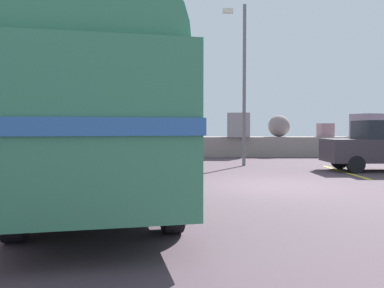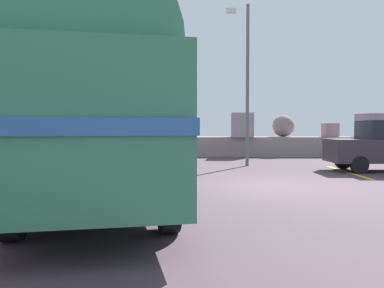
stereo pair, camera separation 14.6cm
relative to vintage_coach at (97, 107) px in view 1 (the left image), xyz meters
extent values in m
cube|color=#483A42|center=(4.00, 2.55, -2.04)|extent=(32.00, 26.00, 0.02)
cube|color=gray|center=(4.00, 14.35, -1.50)|extent=(31.36, 1.80, 1.10)
cube|color=gray|center=(-8.95, 14.80, -0.31)|extent=(1.79, 1.79, 1.28)
sphere|color=gray|center=(-6.62, 14.38, -0.28)|extent=(1.34, 1.34, 1.34)
sphere|color=gray|center=(-4.22, 14.11, -0.51)|extent=(0.87, 0.87, 0.87)
sphere|color=gray|center=(-1.38, 13.97, -0.26)|extent=(1.39, 1.39, 1.39)
sphere|color=gray|center=(0.95, 14.55, -0.51)|extent=(0.88, 0.88, 0.88)
cube|color=gray|center=(4.52, 13.84, -0.29)|extent=(1.33, 1.43, 1.33)
sphere|color=gray|center=(6.94, 14.60, -0.33)|extent=(1.23, 1.23, 1.23)
cube|color=gray|center=(9.61, 14.65, -0.57)|extent=(0.83, 0.83, 0.76)
cube|color=gray|center=(12.08, 14.86, -0.29)|extent=(1.79, 1.83, 1.32)
cube|color=yellow|center=(7.43, 6.05, -2.03)|extent=(0.12, 4.40, 0.01)
cylinder|color=black|center=(-1.65, 2.30, -1.55)|extent=(0.48, 1.00, 0.96)
cylinder|color=black|center=(0.51, 2.78, -1.55)|extent=(0.48, 1.00, 0.96)
cylinder|color=black|center=(-0.51, -2.79, -1.55)|extent=(0.48, 1.00, 0.96)
cylinder|color=black|center=(1.65, -2.30, -1.55)|extent=(0.48, 1.00, 0.96)
cube|color=#357454|center=(0.00, 0.00, -0.48)|extent=(4.18, 8.72, 2.10)
cylinder|color=#357454|center=(0.00, 0.00, 0.57)|extent=(3.91, 8.35, 2.20)
cube|color=#2E5C9C|center=(0.00, 0.00, -0.42)|extent=(4.24, 8.81, 0.20)
cube|color=black|center=(0.00, 0.00, 0.10)|extent=(4.14, 8.40, 0.64)
cube|color=silver|center=(-0.93, 4.16, -1.35)|extent=(2.26, 0.65, 0.28)
cylinder|color=black|center=(7.70, 5.64, -1.72)|extent=(0.62, 0.21, 0.62)
cylinder|color=black|center=(7.68, 7.17, -1.72)|extent=(0.62, 0.21, 0.62)
cube|color=#322A32|center=(8.96, 6.42, -1.27)|extent=(4.12, 1.74, 0.84)
cylinder|color=#5B5B60|center=(4.14, 8.43, 1.30)|extent=(0.14, 0.14, 6.71)
cube|color=beige|center=(3.49, 9.00, 4.55)|extent=(0.44, 0.24, 0.18)
camera|label=1|loc=(1.96, -8.36, -0.44)|focal=37.58mm
camera|label=2|loc=(2.11, -8.36, -0.44)|focal=37.58mm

